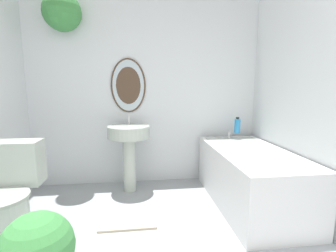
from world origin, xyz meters
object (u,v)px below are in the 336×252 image
(bathtub, at_px, (250,176))
(shampoo_bottle, at_px, (237,126))
(toilet, at_px, (7,201))
(pedestal_sink, at_px, (129,142))

(bathtub, xyz_separation_m, shampoo_bottle, (0.07, 0.54, 0.44))
(bathtub, height_order, shampoo_bottle, shampoo_bottle)
(bathtub, relative_size, shampoo_bottle, 7.41)
(toilet, distance_m, pedestal_sink, 1.27)
(pedestal_sink, bearing_deg, bathtub, -21.35)
(pedestal_sink, xyz_separation_m, shampoo_bottle, (1.32, 0.05, 0.15))
(toilet, relative_size, pedestal_sink, 0.88)
(shampoo_bottle, bearing_deg, toilet, -157.85)
(toilet, distance_m, shampoo_bottle, 2.44)
(toilet, height_order, bathtub, toilet)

